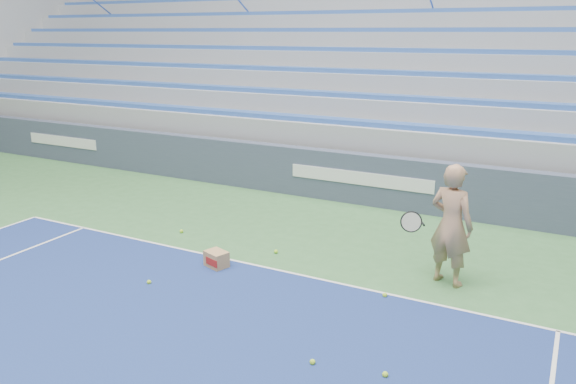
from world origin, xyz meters
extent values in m
cube|color=white|center=(0.00, 11.88, 0.01)|extent=(10.97, 0.05, 0.00)
cube|color=#3C465C|center=(0.00, 15.88, 0.55)|extent=(30.00, 0.30, 1.10)
cube|color=white|center=(-9.00, 15.72, 0.60)|extent=(2.60, 0.02, 0.28)
cube|color=white|center=(0.00, 15.72, 0.60)|extent=(3.20, 0.02, 0.28)
cube|color=#94979C|center=(0.00, 20.43, 0.55)|extent=(30.00, 8.50, 1.10)
cube|color=#94979C|center=(0.00, 20.43, 1.35)|extent=(30.00, 8.50, 0.50)
cube|color=#3059B0|center=(0.00, 16.56, 1.66)|extent=(29.60, 0.42, 0.11)
cube|color=#94979C|center=(0.00, 20.86, 1.85)|extent=(30.00, 7.65, 0.50)
cube|color=#3059B0|center=(0.00, 17.41, 2.16)|extent=(29.60, 0.42, 0.11)
cube|color=#94979C|center=(0.00, 21.28, 2.35)|extent=(30.00, 6.80, 0.50)
cube|color=#3059B0|center=(0.00, 18.26, 2.66)|extent=(29.60, 0.42, 0.11)
cube|color=#94979C|center=(0.00, 21.71, 2.85)|extent=(30.00, 5.95, 0.50)
cube|color=#3059B0|center=(0.00, 19.11, 3.16)|extent=(29.60, 0.42, 0.11)
cube|color=#94979C|center=(0.00, 22.13, 3.35)|extent=(30.00, 5.10, 0.50)
cube|color=#3059B0|center=(0.00, 19.96, 3.66)|extent=(29.60, 0.42, 0.11)
cube|color=#94979C|center=(0.00, 22.56, 3.85)|extent=(30.00, 4.25, 0.50)
cube|color=#3059B0|center=(0.00, 20.81, 4.15)|extent=(29.60, 0.42, 0.11)
cube|color=#94979C|center=(0.00, 22.98, 4.35)|extent=(30.00, 3.40, 0.50)
cube|color=#94979C|center=(-15.15, 20.43, 3.05)|extent=(0.30, 8.80, 6.10)
cube|color=#94979C|center=(0.00, 24.98, 3.65)|extent=(31.00, 0.40, 7.30)
cylinder|color=blue|center=(-12.00, 20.43, 4.60)|extent=(0.05, 8.53, 5.04)
imported|color=tan|center=(2.55, 12.69, 0.91)|extent=(0.77, 0.62, 1.82)
cylinder|color=black|center=(2.20, 12.44, 0.95)|extent=(0.12, 0.27, 0.08)
cylinder|color=beige|center=(2.10, 12.16, 1.05)|extent=(0.29, 0.16, 0.28)
torus|color=black|center=(2.10, 12.16, 1.05)|extent=(0.31, 0.18, 0.30)
cube|color=#AC8353|center=(-0.82, 11.56, 0.13)|extent=(0.42, 0.36, 0.26)
cube|color=#B21E19|center=(-0.82, 11.42, 0.13)|extent=(0.27, 0.10, 0.12)
sphere|color=#B2E42E|center=(-1.35, 10.57, 0.03)|extent=(0.07, 0.07, 0.07)
sphere|color=#B2E42E|center=(1.89, 11.79, 0.03)|extent=(0.07, 0.07, 0.07)
sphere|color=#B2E42E|center=(1.70, 9.81, 0.03)|extent=(0.07, 0.07, 0.07)
sphere|color=#B2E42E|center=(-2.30, 12.55, 0.03)|extent=(0.07, 0.07, 0.07)
sphere|color=#B2E42E|center=(2.50, 9.96, 0.03)|extent=(0.07, 0.07, 0.07)
sphere|color=#B2E42E|center=(-0.26, 12.50, 0.03)|extent=(0.07, 0.07, 0.07)
camera|label=1|loc=(4.03, 4.77, 3.62)|focal=35.00mm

